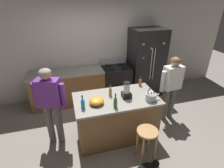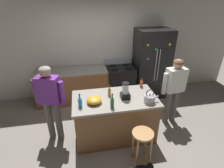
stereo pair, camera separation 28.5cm
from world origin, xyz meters
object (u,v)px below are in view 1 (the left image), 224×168
Objects in this scene: blender_appliance at (127,91)px; bottle_olive_oil at (115,102)px; bottle_vinegar at (110,92)px; refrigerator at (146,63)px; bottle_cooking_sauce at (140,82)px; bottle_soda at (83,104)px; bar_stool at (147,137)px; cat at (148,168)px; mixing_bowl at (97,101)px; person_by_sink_right at (172,84)px; tea_kettle at (151,97)px; person_by_island_left at (50,101)px; stove_range at (116,82)px; kitchen_island at (116,117)px.

blender_appliance reaches higher than bottle_olive_oil.
bottle_vinegar is (-0.28, 0.14, -0.05)m from blender_appliance.
refrigerator reaches higher than bottle_cooking_sauce.
bottle_soda is (-1.30, -0.51, 0.02)m from bottle_cooking_sauce.
bar_stool is 2.53× the size of bottle_soda.
cat is 2.20× the size of bottle_vinegar.
blender_appliance reaches higher than bottle_vinegar.
bar_stool is 1.23m from bottle_soda.
bottle_cooking_sauce is at bearing 73.40° from bar_stool.
bottle_olive_oil is at bearing -33.75° from mixing_bowl.
bottle_cooking_sauce is (-0.70, 0.13, 0.06)m from person_by_sink_right.
tea_kettle is (0.40, -0.22, -0.06)m from blender_appliance.
tea_kettle is (1.80, -0.41, 0.02)m from person_by_island_left.
blender_appliance is 1.37× the size of bottle_vinegar.
stove_range is 3.95× the size of tea_kettle.
bottle_soda is at bearing -170.67° from blender_appliance.
mixing_bowl is at bearing -165.86° from kitchen_island.
refrigerator is 1.29m from person_by_sink_right.
cat is 1.61× the size of blender_appliance.
mixing_bowl is at bearing -118.01° from stove_range.
kitchen_island is 1.44m from person_by_sink_right.
bar_stool is 0.73m from tea_kettle.
refrigerator reaches higher than blender_appliance.
blender_appliance is 1.17× the size of tea_kettle.
kitchen_island is 5.85× the size of bottle_olive_oil.
kitchen_island is at bearing -7.09° from person_by_island_left.
person_by_sink_right is at bearing 10.15° from mixing_bowl.
tea_kettle is at bearing -28.05° from bottle_vinegar.
mixing_bowl is (-0.40, -0.10, 0.51)m from kitchen_island.
person_by_sink_right is at bearing -10.38° from bottle_cooking_sauce.
refrigerator is 8.78× the size of bottle_cooking_sauce.
person_by_sink_right reaches higher than bar_stool.
bar_stool is (-1.02, -2.24, -0.44)m from refrigerator.
stove_range is 5.03× the size of bottle_cooking_sauce.
stove_range is 2.10m from bottle_soda.
bar_stool is at bearing -119.21° from tea_kettle.
person_by_island_left is at bearing -174.18° from bottle_cooking_sauce.
tea_kettle reaches higher than cat.
bottle_soda reaches higher than stove_range.
bottle_vinegar is at bearing 151.95° from tea_kettle.
cat is 1.88× the size of tea_kettle.
tea_kettle is at bearing -85.81° from stove_range.
bottle_vinegar is at bearing 153.54° from blender_appliance.
bottle_olive_oil is (-1.45, -1.80, 0.06)m from refrigerator.
cat is (1.44, -1.17, -0.85)m from person_by_island_left.
kitchen_island is 2.49× the size of bar_stool.
person_by_sink_right is 1.45m from bar_stool.
person_by_island_left reaches higher than tea_kettle.
blender_appliance is 0.86m from bottle_soda.
bottle_soda is at bearing -169.16° from person_by_sink_right.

